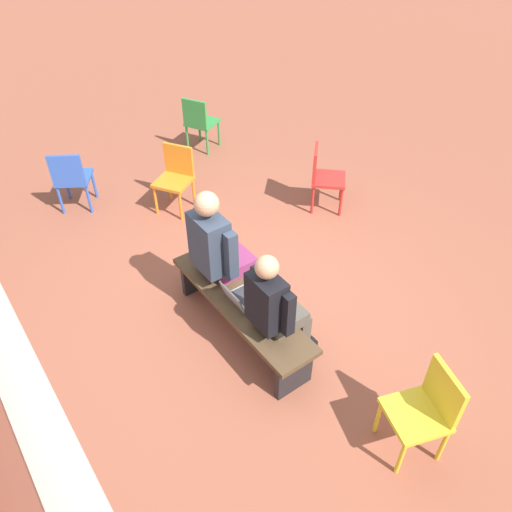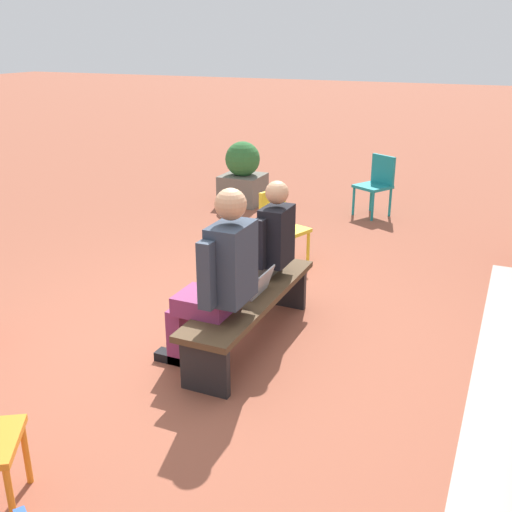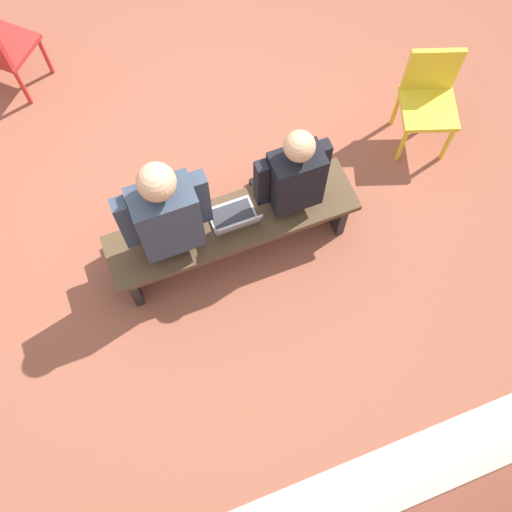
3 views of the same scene
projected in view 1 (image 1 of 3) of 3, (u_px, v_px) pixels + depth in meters
The scene contains 11 objects.
ground_plane at pixel (253, 312), 5.15m from camera, with size 60.00×60.00×0.00m, color brown.
concrete_strip at pixel (47, 439), 4.06m from camera, with size 5.46×0.40×0.01m, color #A8A399.
bench at pixel (241, 308), 4.71m from camera, with size 1.80×0.44×0.45m.
person_student at pixel (276, 306), 4.24m from camera, with size 0.51×0.64×1.29m.
person_adult at pixel (220, 249), 4.75m from camera, with size 0.59×0.75×1.42m.
laptop at pixel (240, 298), 4.60m from camera, with size 0.32×0.29×0.21m.
plastic_chair_near_bench_left at pixel (199, 121), 7.55m from camera, with size 0.57×0.57×0.84m.
plastic_chair_by_pillar at pixel (176, 175), 6.33m from camera, with size 0.58×0.58×0.84m.
plastic_chair_near_bench_right at pixel (71, 177), 6.29m from camera, with size 0.58×0.58×0.84m.
plastic_chair_far_left at pixel (426, 408), 3.73m from camera, with size 0.54×0.54×0.84m.
plastic_chair_mid_courtyard at pixel (323, 174), 6.34m from camera, with size 0.59×0.59×0.84m.
Camera 1 is at (-2.91, 2.09, 3.74)m, focal length 35.00 mm.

